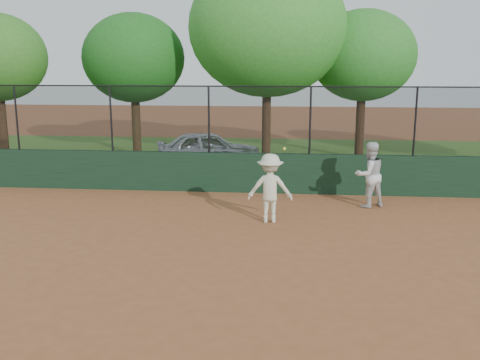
# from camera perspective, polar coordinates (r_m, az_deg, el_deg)

# --- Properties ---
(ground) EXTENTS (80.00, 80.00, 0.00)m
(ground) POSITION_cam_1_polar(r_m,az_deg,el_deg) (10.66, -5.49, -8.74)
(ground) COLOR brown
(ground) RESTS_ON ground
(back_wall) EXTENTS (26.00, 0.20, 1.20)m
(back_wall) POSITION_cam_1_polar(r_m,az_deg,el_deg) (16.21, -1.52, 0.82)
(back_wall) COLOR #17321E
(back_wall) RESTS_ON ground
(grass_strip) EXTENTS (36.00, 12.00, 0.01)m
(grass_strip) POSITION_cam_1_polar(r_m,az_deg,el_deg) (22.18, 0.38, 2.37)
(grass_strip) COLOR #31591B
(grass_strip) RESTS_ON ground
(parked_car) EXTENTS (4.21, 2.49, 1.34)m
(parked_car) POSITION_cam_1_polar(r_m,az_deg,el_deg) (20.29, -3.35, 3.33)
(parked_car) COLOR #B0B4BA
(parked_car) RESTS_ON ground
(player_second) EXTENTS (1.08, 0.99, 1.78)m
(player_second) POSITION_cam_1_polar(r_m,az_deg,el_deg) (14.84, 13.62, 0.55)
(player_second) COLOR silver
(player_second) RESTS_ON ground
(player_main) EXTENTS (1.10, 0.68, 1.92)m
(player_main) POSITION_cam_1_polar(r_m,az_deg,el_deg) (13.05, 3.23, -0.88)
(player_main) COLOR beige
(player_main) RESTS_ON ground
(fence_assembly) EXTENTS (26.00, 0.06, 2.00)m
(fence_assembly) POSITION_cam_1_polar(r_m,az_deg,el_deg) (15.97, -1.66, 6.59)
(fence_assembly) COLOR black
(fence_assembly) RESTS_ON back_wall
(tree_1) EXTENTS (4.19, 3.81, 5.87)m
(tree_1) POSITION_cam_1_polar(r_m,az_deg,el_deg) (22.80, -11.28, 12.61)
(tree_1) COLOR #473018
(tree_1) RESTS_ON ground
(tree_2) EXTENTS (6.12, 5.56, 7.82)m
(tree_2) POSITION_cam_1_polar(r_m,az_deg,el_deg) (21.36, 2.94, 15.88)
(tree_2) COLOR #492E1A
(tree_2) RESTS_ON ground
(tree_3) EXTENTS (4.18, 3.80, 5.95)m
(tree_3) POSITION_cam_1_polar(r_m,az_deg,el_deg) (22.35, 13.01, 12.77)
(tree_3) COLOR #412715
(tree_3) RESTS_ON ground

